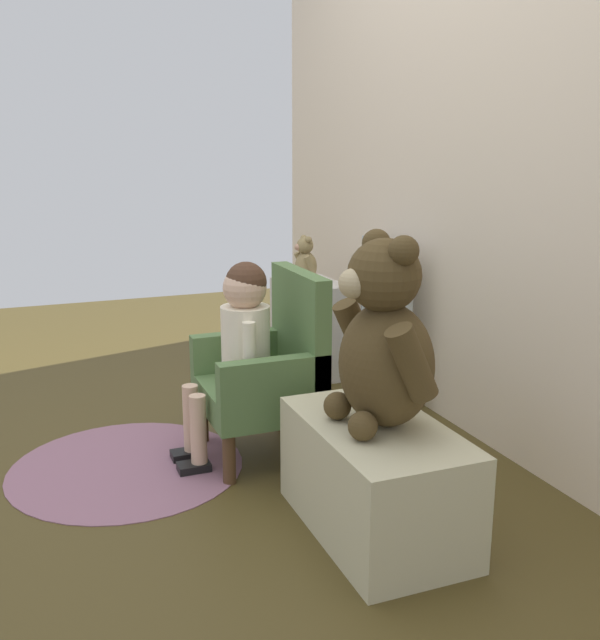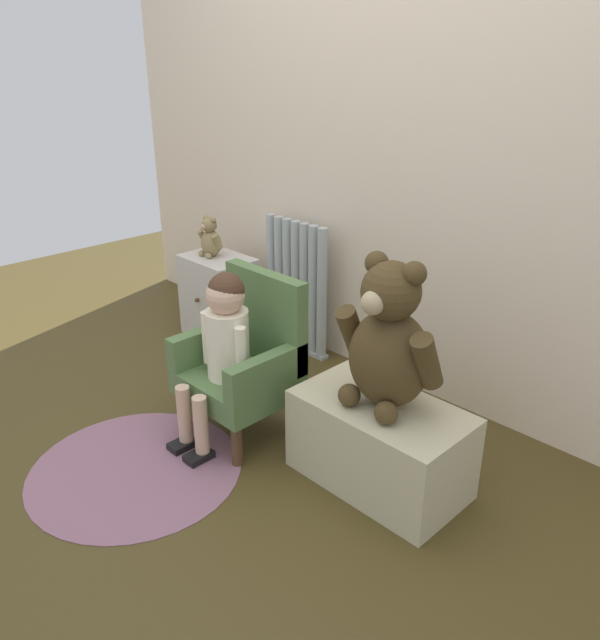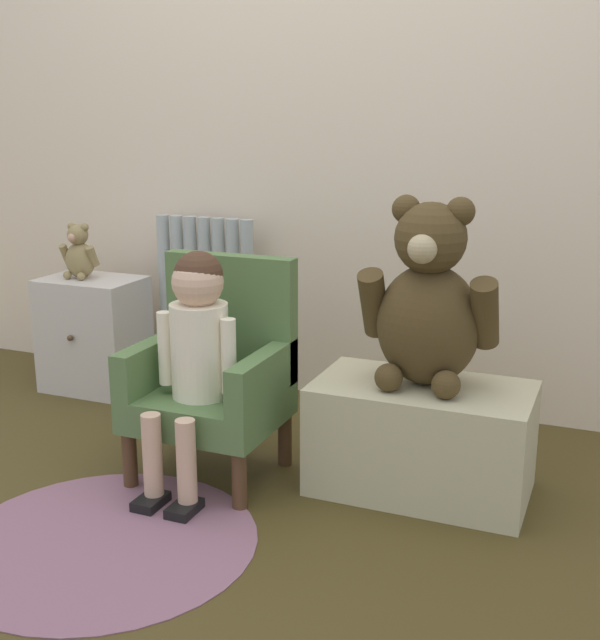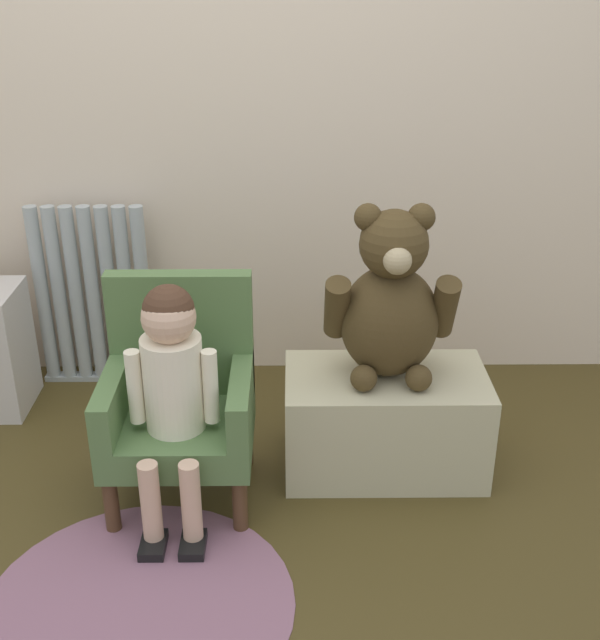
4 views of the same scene
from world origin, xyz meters
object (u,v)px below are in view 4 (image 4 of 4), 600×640
radiator (93,297)px  floor_rug (138,606)px  large_teddy_bear (391,303)px  child_figure (172,373)px  child_armchair (180,398)px  low_bench (385,421)px

radiator → floor_rug: (0.34, -1.18, -0.34)m
large_teddy_bear → child_figure: bearing=-160.0°
child_armchair → child_figure: 0.18m
floor_rug → child_armchair: bearing=83.0°
child_figure → large_teddy_bear: large_teddy_bear is taller
radiator → floor_rug: 1.28m
radiator → child_armchair: radiator is taller
radiator → child_figure: (0.40, -0.78, 0.11)m
child_armchair → large_teddy_bear: size_ratio=1.23×
child_armchair → floor_rug: 0.60m
child_figure → large_teddy_bear: (0.62, 0.23, 0.11)m
child_armchair → large_teddy_bear: large_teddy_bear is taller
child_armchair → floor_rug: child_armchair is taller
child_figure → radiator: bearing=117.2°
radiator → low_bench: 1.19m
radiator → low_bench: size_ratio=1.11×
radiator → large_teddy_bear: size_ratio=1.28×
low_bench → floor_rug: low_bench is taller
radiator → child_armchair: size_ratio=1.04×
radiator → child_armchair: bearing=-59.1°
low_bench → large_teddy_bear: (0.00, 0.02, 0.40)m
low_bench → large_teddy_bear: large_teddy_bear is taller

